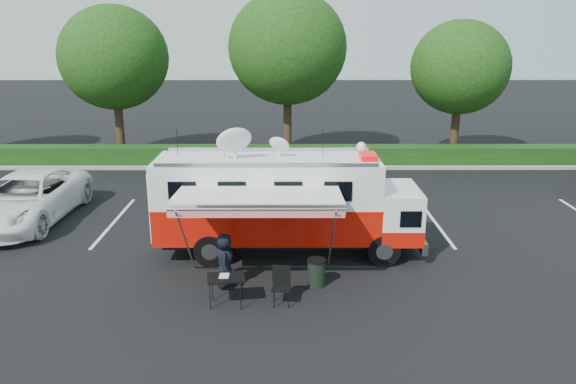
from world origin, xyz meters
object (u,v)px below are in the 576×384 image
Objects in this scene: command_truck at (286,202)px; trash_bin at (316,273)px; white_suv at (29,221)px; folding_table at (226,278)px.

trash_bin is (0.86, -2.40, -1.31)m from command_truck.
command_truck is at bearing -15.46° from white_suv.
folding_table is at bearing -36.96° from white_suv.
folding_table is 2.68m from trash_bin.
white_suv reaches higher than trash_bin.
command_truck is at bearing 66.30° from folding_table.
white_suv is 7.98× the size of trash_bin.
folding_table is at bearing -113.70° from command_truck.
white_suv is 10.48m from folding_table.
white_suv is at bearing 152.59° from trash_bin.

